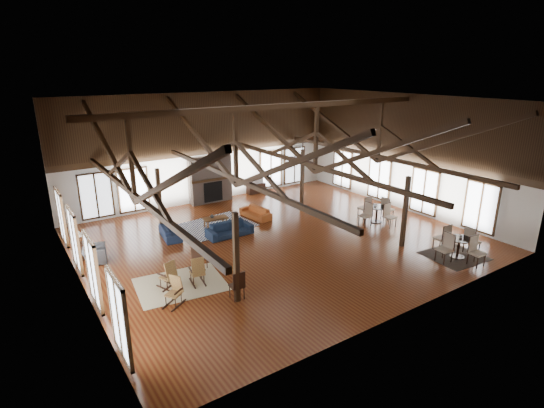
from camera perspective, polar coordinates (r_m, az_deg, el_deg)
floor at (r=18.77m, az=0.79°, el=-4.80°), size 16.00×16.00×0.00m
ceiling at (r=17.36m, az=0.87°, el=13.78°), size 16.00×14.00×0.02m
wall_back at (r=23.80m, az=-8.84°, el=7.44°), size 16.00×0.02×6.00m
wall_front at (r=12.93m, az=18.69°, el=-2.29°), size 16.00×0.02×6.00m
wall_left at (r=14.99m, az=-25.26°, el=-0.34°), size 0.02×14.00×6.00m
wall_right at (r=23.21m, az=17.44°, el=6.56°), size 0.02×14.00×6.00m
roof_truss at (r=17.61m, az=0.84°, el=7.38°), size 15.60×14.07×3.14m
post_grid at (r=18.24m, az=0.81°, el=-0.38°), size 8.16×7.16×3.05m
fireplace at (r=23.88m, az=-8.30°, el=3.28°), size 2.50×0.69×2.60m
ceiling_fan at (r=17.17m, az=4.13°, el=6.05°), size 1.60×1.60×0.75m
sofa_navy_front at (r=19.18m, az=-5.71°, el=-3.41°), size 2.09×0.83×0.61m
sofa_navy_left at (r=19.46m, az=-13.53°, el=-3.66°), size 1.85×0.93×0.52m
sofa_orange at (r=21.40m, az=-2.23°, el=-1.14°), size 1.89×0.94×0.53m
coffee_table at (r=20.33m, az=-7.62°, el=-1.98°), size 1.22×0.72×0.44m
vase at (r=20.28m, az=-8.06°, el=-1.58°), size 0.25×0.25×0.20m
armchair at (r=18.00m, az=-22.75°, el=-6.25°), size 1.11×1.02×0.62m
side_table_lamp at (r=18.42m, az=-24.40°, el=-5.37°), size 0.49×0.49×1.26m
rocking_chair_a at (r=15.08m, az=-13.64°, el=-9.32°), size 0.68×0.89×1.02m
rocking_chair_b at (r=15.13m, az=-9.96°, el=-8.95°), size 0.54×0.85×1.03m
rocking_chair_c at (r=14.15m, az=-12.94°, el=-11.27°), size 0.86×0.76×0.99m
side_chair_a at (r=16.03m, az=-9.89°, el=-6.83°), size 0.62×0.62×1.06m
side_chair_b at (r=13.99m, az=-4.61°, el=-10.60°), size 0.45×0.45×1.02m
cafe_table_near at (r=18.43m, az=23.82°, el=-4.95°), size 2.21×2.21×1.14m
cafe_table_far at (r=21.26m, az=13.91°, el=-0.96°), size 2.15×2.15×1.12m
cup_near at (r=18.37m, az=24.08°, el=-4.03°), size 0.16×0.16×0.10m
cup_far at (r=21.20m, az=13.71°, el=-0.16°), size 0.16×0.16×0.10m
tv_console at (r=25.60m, az=-2.16°, el=2.13°), size 1.14×0.43×0.57m
television at (r=25.45m, az=-2.17°, el=3.34°), size 0.95×0.23×0.54m
rug_tan at (r=15.46m, az=-12.20°, el=-10.49°), size 3.24×2.68×0.01m
rug_navy at (r=20.53m, az=-7.73°, el=-2.91°), size 3.73×2.95×0.01m
rug_dark at (r=18.72m, az=23.31°, el=-6.42°), size 2.33×2.15×0.01m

